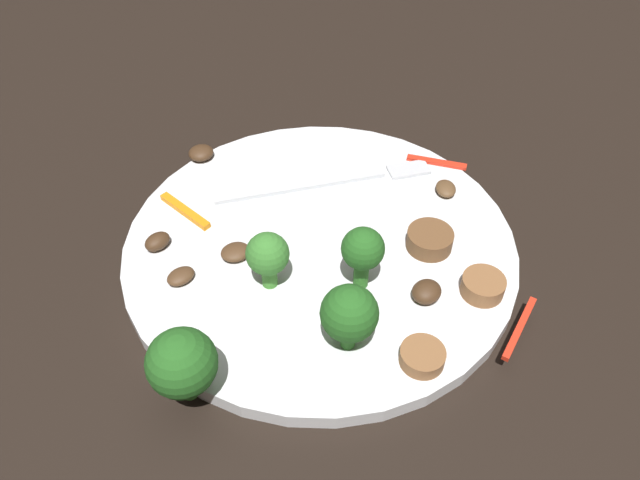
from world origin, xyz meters
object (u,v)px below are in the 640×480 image
object	(u,v)px
plate	(320,246)
mushroom_5	(157,241)
broccoli_floret_0	(363,251)
broccoli_floret_1	(349,314)
mushroom_2	(201,153)
sausage_slice_0	(422,356)
mushroom_3	(181,276)
mushroom_1	(235,251)
mushroom_4	(446,189)
pepper_strip_0	(185,211)
pepper_strip_1	(437,162)
sausage_slice_2	(483,286)
fork	(343,180)
broccoli_floret_2	(182,363)
broccoli_floret_3	(268,256)
sausage_slice_1	(430,240)
pepper_strip_2	(520,328)
mushroom_0	(427,292)

from	to	relation	value
plate	mushroom_5	world-z (taller)	mushroom_5
broccoli_floret_0	broccoli_floret_1	xyz separation A→B (m)	(-0.02, -0.05, -0.00)
mushroom_2	mushroom_5	bearing A→B (deg)	-114.24
sausage_slice_0	mushroom_3	xyz separation A→B (m)	(-0.14, 0.11, -0.00)
mushroom_1	mushroom_4	xyz separation A→B (m)	(0.18, 0.03, -0.00)
broccoli_floret_1	pepper_strip_0	bearing A→B (deg)	120.03
mushroom_4	pepper_strip_1	size ratio (longest dim) A/B	0.41
sausage_slice_2	broccoli_floret_1	bearing A→B (deg)	-170.16
fork	mushroom_5	world-z (taller)	mushroom_5
sausage_slice_0	mushroom_5	bearing A→B (deg)	136.50
mushroom_2	broccoli_floret_0	bearing A→B (deg)	-62.55
plate	sausage_slice_0	xyz separation A→B (m)	(0.03, -0.12, 0.01)
broccoli_floret_2	mushroom_4	bearing A→B (deg)	30.75
broccoli_floret_1	pepper_strip_1	bearing A→B (deg)	51.27
fork	broccoli_floret_3	xyz separation A→B (m)	(-0.08, -0.09, 0.03)
sausage_slice_1	mushroom_4	bearing A→B (deg)	56.00
mushroom_3	pepper_strip_0	xyz separation A→B (m)	(0.01, 0.07, -0.00)
broccoli_floret_2	sausage_slice_2	xyz separation A→B (m)	(0.21, 0.03, -0.03)
mushroom_2	mushroom_4	bearing A→B (deg)	-27.55
sausage_slice_1	plate	bearing A→B (deg)	160.38
plate	mushroom_3	size ratio (longest dim) A/B	14.32
mushroom_5	pepper_strip_1	world-z (taller)	mushroom_5
broccoli_floret_3	pepper_strip_0	bearing A→B (deg)	119.33
sausage_slice_0	mushroom_3	size ratio (longest dim) A/B	1.40
pepper_strip_2	pepper_strip_0	bearing A→B (deg)	139.64
sausage_slice_1	pepper_strip_2	world-z (taller)	sausage_slice_1
sausage_slice_0	pepper_strip_0	size ratio (longest dim) A/B	0.53
broccoli_floret_1	mushroom_0	xyz separation A→B (m)	(0.06, 0.02, -0.03)
mushroom_1	pepper_strip_1	world-z (taller)	mushroom_1
fork	pepper_strip_1	distance (m)	0.09
mushroom_1	pepper_strip_2	distance (m)	0.21
broccoli_floret_1	sausage_slice_2	distance (m)	0.11
broccoli_floret_2	pepper_strip_1	size ratio (longest dim) A/B	1.06
mushroom_0	mushroom_3	size ratio (longest dim) A/B	1.07
mushroom_0	mushroom_3	xyz separation A→B (m)	(-0.16, 0.06, -0.00)
plate	broccoli_floret_2	world-z (taller)	broccoli_floret_2
sausage_slice_2	mushroom_5	size ratio (longest dim) A/B	1.49
sausage_slice_0	mushroom_1	size ratio (longest dim) A/B	1.31
sausage_slice_2	mushroom_2	bearing A→B (deg)	129.93
broccoli_floret_3	sausage_slice_0	size ratio (longest dim) A/B	1.58
broccoli_floret_0	mushroom_1	bearing A→B (deg)	147.98
mushroom_2	mushroom_4	distance (m)	0.21
mushroom_4	fork	bearing A→B (deg)	156.02
pepper_strip_0	broccoli_floret_3	bearing A→B (deg)	-60.67
broccoli_floret_3	mushroom_2	bearing A→B (deg)	100.30
sausage_slice_2	mushroom_5	xyz separation A→B (m)	(-0.22, 0.10, -0.00)
broccoli_floret_2	pepper_strip_1	xyz separation A→B (m)	(0.23, 0.17, -0.03)
pepper_strip_1	fork	bearing A→B (deg)	-178.03
broccoli_floret_2	pepper_strip_1	distance (m)	0.29
broccoli_floret_2	mushroom_1	size ratio (longest dim) A/B	2.46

